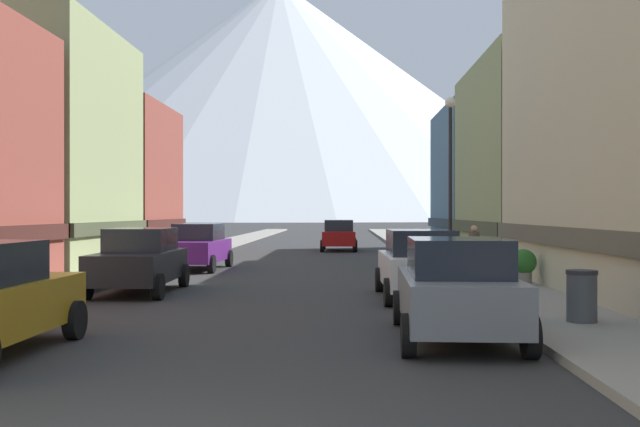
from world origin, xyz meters
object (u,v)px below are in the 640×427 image
object	(u,v)px
car_left_2	(198,246)
car_right_0	(456,289)
car_driving_0	(339,235)
potted_plant_0	(524,265)
pedestrian_0	(474,251)
streetlamp_right	(450,159)
car_right_1	(420,264)
car_left_1	(139,260)
trash_bin_right	(582,296)

from	to	relation	value
car_left_2	car_right_0	size ratio (longest dim) A/B	1.00
car_right_0	car_driving_0	world-z (taller)	same
potted_plant_0	pedestrian_0	world-z (taller)	pedestrian_0
potted_plant_0	pedestrian_0	distance (m)	3.84
streetlamp_right	car_right_1	bearing A→B (deg)	-106.24
car_left_1	car_left_2	xyz separation A→B (m)	(0.00, 8.21, 0.00)
car_left_2	streetlamp_right	bearing A→B (deg)	-24.18
car_left_2	potted_plant_0	size ratio (longest dim) A/B	4.39
car_right_0	car_right_1	distance (m)	6.16
potted_plant_0	car_left_2	bearing A→B (deg)	146.53
pedestrian_0	streetlamp_right	distance (m)	3.29
car_left_1	car_left_2	bearing A→B (deg)	89.98
car_right_1	potted_plant_0	world-z (taller)	car_right_1
car_right_0	pedestrian_0	world-z (taller)	pedestrian_0
car_left_2	pedestrian_0	bearing A→B (deg)	-18.60
streetlamp_right	car_driving_0	bearing A→B (deg)	101.57
car_right_0	car_right_1	size ratio (longest dim) A/B	1.01
car_left_1	trash_bin_right	bearing A→B (deg)	-31.14
car_driving_0	potted_plant_0	xyz separation A→B (m)	(5.40, -21.35, -0.18)
pedestrian_0	car_left_1	bearing A→B (deg)	-154.35
car_right_1	car_driving_0	size ratio (longest dim) A/B	1.01
car_right_0	car_driving_0	bearing A→B (deg)	94.22
car_right_0	trash_bin_right	size ratio (longest dim) A/B	4.55
car_right_0	car_driving_0	xyz separation A→B (m)	(-2.20, 29.80, 0.00)
car_right_0	car_driving_0	size ratio (longest dim) A/B	1.01
car_right_1	streetlamp_right	bearing A→B (deg)	73.76
pedestrian_0	streetlamp_right	xyz separation A→B (m)	(-0.90, -0.73, 3.08)
potted_plant_0	trash_bin_right	bearing A→B (deg)	-95.16
car_right_0	pedestrian_0	distance (m)	12.45
trash_bin_right	car_right_1	bearing A→B (deg)	117.41
car_driving_0	potted_plant_0	size ratio (longest dim) A/B	4.32
car_left_2	streetlamp_right	size ratio (longest dim) A/B	0.76
car_left_1	pedestrian_0	size ratio (longest dim) A/B	2.70
car_right_1	pedestrian_0	xyz separation A→B (m)	(2.45, 6.04, 0.01)
car_right_0	potted_plant_0	distance (m)	9.03
car_left_1	potted_plant_0	bearing A→B (deg)	5.65
car_driving_0	car_left_2	bearing A→B (deg)	-110.80
trash_bin_right	potted_plant_0	size ratio (longest dim) A/B	0.96
car_left_1	streetlamp_right	size ratio (longest dim) A/B	0.76
car_left_1	streetlamp_right	xyz separation A→B (m)	(9.15, 4.10, 3.09)
car_left_2	car_right_0	distance (m)	17.34
potted_plant_0	streetlamp_right	world-z (taller)	streetlamp_right
car_right_1	streetlamp_right	world-z (taller)	streetlamp_right
trash_bin_right	car_right_0	bearing A→B (deg)	-154.00
pedestrian_0	car_right_1	bearing A→B (deg)	-112.06
car_right_0	car_left_1	bearing A→B (deg)	135.85
car_left_2	potted_plant_0	world-z (taller)	car_left_2
car_right_1	car_driving_0	bearing A→B (deg)	95.32
car_left_2	potted_plant_0	xyz separation A→B (m)	(10.80, -7.14, -0.18)
trash_bin_right	streetlamp_right	distance (m)	10.81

